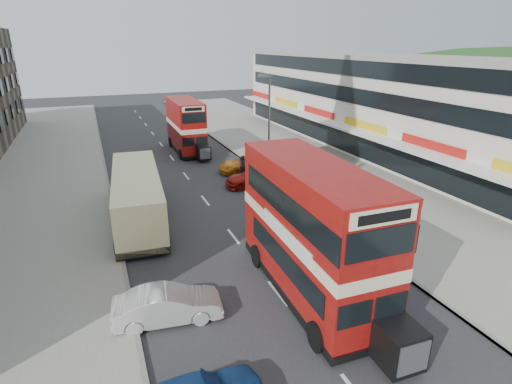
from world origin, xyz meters
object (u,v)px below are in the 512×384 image
pedestrian_near (311,171)px  bus_main (312,231)px  car_right_b (246,164)px  car_right_a (257,177)px  bus_second (186,126)px  street_lamp (268,117)px  car_left_front (168,305)px  cyclist (243,172)px  coach (137,195)px

pedestrian_near → bus_main: bearing=46.7°
car_right_b → car_right_a: bearing=-9.1°
bus_second → car_right_a: (2.61, -12.44, -1.89)m
car_right_a → car_right_b: car_right_a is taller
street_lamp → car_right_b: street_lamp is taller
car_left_front → cyclist: bearing=-22.6°
car_left_front → cyclist: size_ratio=2.04×
bus_second → car_right_a: bus_second is taller
car_left_front → pedestrian_near: 18.39m
coach → pedestrian_near: bearing=14.0°
car_right_b → car_left_front: bearing=-31.9°
bus_second → car_right_b: 9.45m
pedestrian_near → street_lamp: bearing=-72.3°
street_lamp → cyclist: street_lamp is taller
bus_main → bus_second: size_ratio=1.15×
coach → cyclist: size_ratio=5.23×
street_lamp → bus_main: 17.33m
bus_main → car_left_front: bus_main is taller
bus_main → pedestrian_near: bus_main is taller
street_lamp → car_left_front: (-11.32, -16.00, -4.09)m
bus_main → car_left_front: 6.54m
car_right_a → cyclist: 1.58m
car_right_a → cyclist: cyclist is taller
street_lamp → pedestrian_near: bearing=-58.5°
street_lamp → bus_main: (-5.21, -16.43, -1.79)m
street_lamp → car_right_a: size_ratio=1.62×
bus_second → pedestrian_near: bearing=117.2°
coach → car_left_front: bearing=-86.1°
street_lamp → car_right_a: street_lamp is taller
pedestrian_near → cyclist: 5.28m
street_lamp → car_right_b: 4.57m
car_right_a → car_right_b: 3.74m
bus_second → pedestrian_near: (6.66, -13.45, -1.58)m
car_right_a → car_right_b: size_ratio=1.06×
pedestrian_near → cyclist: size_ratio=0.85×
car_left_front → car_right_b: 19.87m
car_left_front → pedestrian_near: (13.44, 12.55, 0.33)m
bus_second → coach: (-6.62, -15.61, -0.95)m
street_lamp → cyclist: 4.88m
car_right_b → cyclist: bearing=-27.3°
car_right_a → pedestrian_near: pedestrian_near is taller
bus_second → street_lamp: bearing=115.3°
bus_second → car_right_a: bearing=102.7°
bus_main → bus_second: bus_main is taller
coach → car_right_a: 9.80m
street_lamp → coach: 12.88m
pedestrian_near → cyclist: bearing=-41.8°
coach → pedestrian_near: coach is taller
car_right_a → coach: bearing=-66.8°
coach → car_right_a: coach is taller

